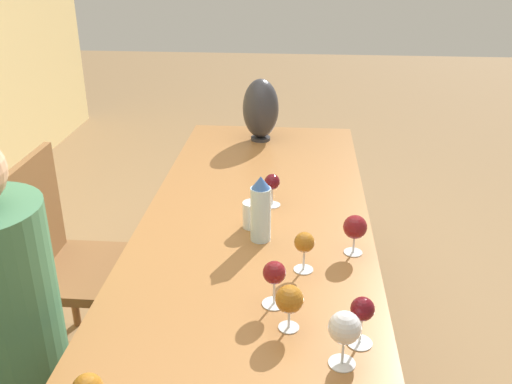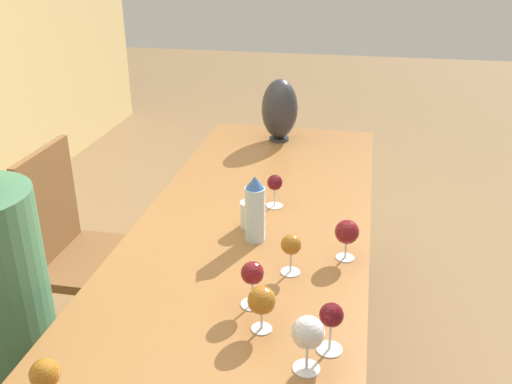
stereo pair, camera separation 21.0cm
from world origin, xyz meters
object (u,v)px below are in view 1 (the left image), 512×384
wine_glass_7 (362,311)px  water_tumbler (252,215)px  water_bottle (261,209)px  wine_glass_1 (345,329)px  chair_far (73,258)px  vase (261,109)px  person_near (6,328)px  wine_glass_5 (274,274)px  wine_glass_4 (304,244)px  wine_glass_0 (355,228)px  wine_glass_6 (272,183)px  wine_glass_2 (290,300)px

wine_glass_7 → water_tumbler: bearing=28.5°
water_bottle → wine_glass_1: water_bottle is taller
chair_far → vase: bearing=-40.3°
water_bottle → person_near: (-0.47, 0.70, -0.18)m
wine_glass_7 → person_near: bearing=86.6°
wine_glass_7 → water_bottle: bearing=29.4°
wine_glass_1 → wine_glass_5: bearing=37.8°
water_tumbler → wine_glass_4: bearing=-145.7°
wine_glass_0 → person_near: (-0.40, 1.01, -0.16)m
wine_glass_0 → wine_glass_5: (-0.31, 0.25, 0.01)m
wine_glass_1 → person_near: size_ratio=0.12×
wine_glass_1 → wine_glass_6: bearing=14.3°
wine_glass_2 → wine_glass_6: size_ratio=1.01×
water_tumbler → wine_glass_5: bearing=-167.4°
water_tumbler → wine_glass_4: 0.34m
water_bottle → chair_far: water_bottle is taller
wine_glass_4 → wine_glass_6: 0.48m
vase → water_bottle: bearing=-175.7°
vase → wine_glass_1: (-1.65, -0.33, -0.06)m
wine_glass_5 → wine_glass_4: bearing=-23.6°
wine_glass_6 → person_near: bearing=135.8°
water_tumbler → wine_glass_0: bearing=-113.7°
water_bottle → water_tumbler: size_ratio=2.44×
vase → wine_glass_1: vase is taller
wine_glass_7 → person_near: person_near is taller
wine_glass_7 → person_near: 1.01m
wine_glass_7 → chair_far: size_ratio=0.15×
wine_glass_0 → wine_glass_6: 0.45m
chair_far → wine_glass_1: bearing=-128.4°
wine_glass_2 → wine_glass_4: wine_glass_4 is taller
wine_glass_4 → wine_glass_5: bearing=156.4°
wine_glass_0 → wine_glass_6: bearing=40.5°
wine_glass_0 → wine_glass_1: size_ratio=0.90×
wine_glass_0 → wine_glass_2: bearing=154.0°
wine_glass_4 → wine_glass_0: bearing=-53.8°
water_bottle → wine_glass_7: water_bottle is taller
vase → chair_far: vase is taller
wine_glass_5 → person_near: size_ratio=0.11×
vase → wine_glass_6: vase is taller
wine_glass_0 → chair_far: chair_far is taller
wine_glass_4 → wine_glass_7: size_ratio=0.95×
water_tumbler → person_near: size_ratio=0.08×
wine_glass_0 → wine_glass_6: (0.34, 0.29, -0.00)m
water_tumbler → person_near: (-0.56, 0.66, -0.11)m
wine_glass_1 → wine_glass_7: wine_glass_1 is taller
wine_glass_4 → chair_far: 1.07m
vase → wine_glass_4: vase is taller
wine_glass_0 → wine_glass_2: size_ratio=1.04×
wine_glass_0 → chair_far: 1.18m
water_bottle → wine_glass_5: 0.38m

